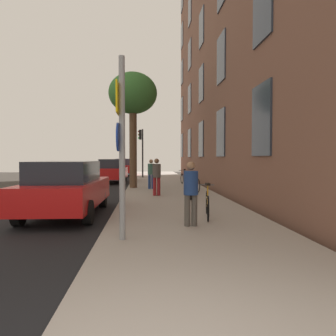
% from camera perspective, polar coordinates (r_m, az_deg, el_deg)
% --- Properties ---
extents(ground_plane, '(41.80, 41.80, 0.00)m').
position_cam_1_polar(ground_plane, '(17.38, -12.02, -3.87)').
color(ground_plane, '#332D28').
extents(road_asphalt, '(7.00, 38.00, 0.01)m').
position_cam_1_polar(road_asphalt, '(17.78, -18.75, -3.78)').
color(road_asphalt, black).
rests_on(road_asphalt, ground).
extents(sidewalk, '(4.20, 38.00, 0.12)m').
position_cam_1_polar(sidewalk, '(17.25, -0.40, -3.66)').
color(sidewalk, '#9E9389').
rests_on(sidewalk, ground).
extents(building_facade, '(0.56, 27.00, 17.97)m').
position_cam_1_polar(building_facade, '(18.53, 8.57, 24.97)').
color(building_facade, brown).
rests_on(building_facade, ground).
extents(sign_post, '(0.15, 0.60, 3.59)m').
position_cam_1_polar(sign_post, '(6.20, -8.60, 5.17)').
color(sign_post, gray).
rests_on(sign_post, sidewalk).
extents(traffic_light, '(0.43, 0.24, 3.93)m').
position_cam_1_polar(traffic_light, '(25.54, -4.88, 4.29)').
color(traffic_light, black).
rests_on(traffic_light, sidewalk).
extents(tree_near, '(2.58, 2.58, 6.15)m').
position_cam_1_polar(tree_near, '(17.16, -6.42, 13.01)').
color(tree_near, brown).
rests_on(tree_near, sidewalk).
extents(bicycle_0, '(0.47, 1.72, 0.95)m').
position_cam_1_polar(bicycle_0, '(8.54, 7.21, -6.52)').
color(bicycle_0, black).
rests_on(bicycle_0, sidewalk).
extents(bicycle_1, '(0.51, 1.72, 0.99)m').
position_cam_1_polar(bicycle_1, '(12.43, 4.32, -3.77)').
color(bicycle_1, black).
rests_on(bicycle_1, sidewalk).
extents(bicycle_2, '(0.42, 1.67, 0.92)m').
position_cam_1_polar(bicycle_2, '(15.08, 5.11, -2.88)').
color(bicycle_2, black).
rests_on(bicycle_2, sidewalk).
extents(bicycle_3, '(0.42, 1.62, 0.93)m').
position_cam_1_polar(bicycle_3, '(18.84, 2.93, -1.90)').
color(bicycle_3, black).
rests_on(bicycle_3, sidewalk).
extents(pedestrian_0, '(0.44, 0.44, 1.53)m').
position_cam_1_polar(pedestrian_0, '(7.37, 4.20, -3.90)').
color(pedestrian_0, '#4C4742').
rests_on(pedestrian_0, sidewalk).
extents(pedestrian_1, '(0.44, 0.44, 1.58)m').
position_cam_1_polar(pedestrian_1, '(13.32, -2.08, -1.17)').
color(pedestrian_1, maroon).
rests_on(pedestrian_1, sidewalk).
extents(pedestrian_2, '(0.37, 0.37, 1.52)m').
position_cam_1_polar(pedestrian_2, '(16.16, -3.11, -0.74)').
color(pedestrian_2, navy).
rests_on(pedestrian_2, sidewalk).
extents(car_0, '(2.00, 4.50, 1.62)m').
position_cam_1_polar(car_0, '(9.78, -18.01, -3.42)').
color(car_0, red).
rests_on(car_0, road_asphalt).
extents(car_1, '(1.90, 4.11, 1.62)m').
position_cam_1_polar(car_1, '(21.81, -10.12, -0.47)').
color(car_1, red).
rests_on(car_1, road_asphalt).
extents(car_2, '(1.98, 4.22, 1.62)m').
position_cam_1_polar(car_2, '(29.82, -8.06, 0.18)').
color(car_2, red).
rests_on(car_2, road_asphalt).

